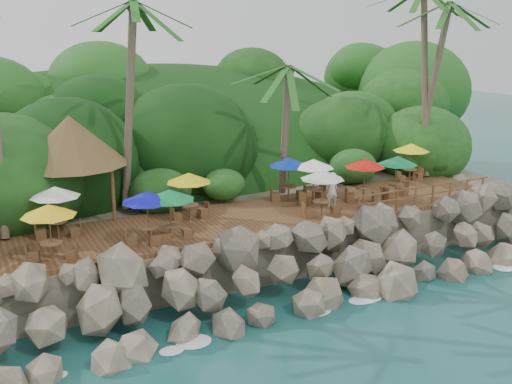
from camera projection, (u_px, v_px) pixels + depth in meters
name	position (u px, v px, depth m)	size (l,w,h in m)	color
ground	(327.00, 315.00, 23.00)	(140.00, 140.00, 0.00)	#19514F
land_base	(181.00, 191.00, 36.46)	(32.00, 25.20, 2.10)	gray
jungle_hill	(145.00, 180.00, 43.18)	(44.80, 28.00, 15.40)	#143811
seawall	(301.00, 269.00, 24.41)	(29.00, 4.00, 2.30)	gray
terrace	(256.00, 217.00, 27.57)	(26.00, 5.00, 0.20)	brown
jungle_foliage	(187.00, 211.00, 35.88)	(44.00, 16.00, 12.00)	#143811
foam_line	(323.00, 311.00, 23.24)	(25.20, 0.80, 0.06)	white
palapa	(70.00, 141.00, 26.50)	(4.90, 4.90, 4.60)	brown
dining_clusters	(240.00, 180.00, 26.50)	(24.21, 5.21, 2.18)	brown
railing	(424.00, 194.00, 28.81)	(8.30, 0.10, 1.00)	brown
waiter	(332.00, 190.00, 28.60)	(0.62, 0.41, 1.69)	white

